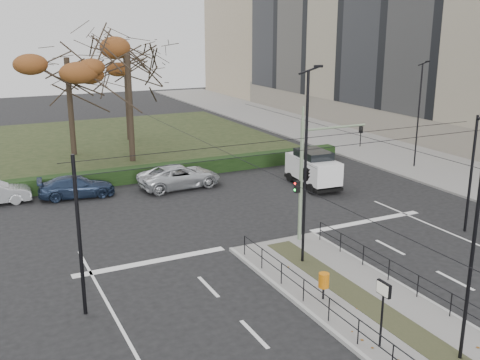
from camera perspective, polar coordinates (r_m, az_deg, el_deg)
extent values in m
plane|color=black|center=(23.67, 9.43, -10.34)|extent=(140.00, 140.00, 0.00)
cube|color=slate|center=(21.89, 13.32, -12.63)|extent=(4.40, 15.00, 0.14)
cube|color=slate|center=(50.77, 11.65, 3.70)|extent=(8.00, 90.00, 0.14)
cube|color=black|center=(50.62, -18.12, 3.19)|extent=(38.00, 26.00, 0.10)
cube|color=black|center=(37.64, -15.08, 0.02)|extent=(38.00, 1.00, 1.00)
cube|color=tan|center=(57.87, 19.00, 13.54)|extent=(12.00, 52.00, 18.00)
cube|color=black|center=(53.78, 14.35, 14.76)|extent=(0.10, 50.96, 14.76)
cylinder|color=black|center=(25.56, 0.47, -6.65)|extent=(0.04, 0.04, 0.90)
cylinder|color=black|center=(27.52, 8.15, -5.15)|extent=(0.04, 0.04, 0.90)
cylinder|color=black|center=(20.24, 9.08, -11.75)|extent=(0.04, 13.20, 0.04)
cylinder|color=black|center=(22.67, 17.70, -9.22)|extent=(0.04, 13.20, 0.04)
cylinder|color=black|center=(20.69, -16.01, -5.60)|extent=(0.14, 0.14, 6.00)
cylinder|color=black|center=(30.26, 22.42, 0.50)|extent=(0.14, 0.14, 6.00)
cylinder|color=black|center=(22.64, 8.58, 3.26)|extent=(20.00, 0.02, 0.02)
cylinder|color=black|center=(24.27, 5.90, 4.19)|extent=(20.00, 0.02, 0.02)
cylinder|color=black|center=(18.39, 4.87, -0.14)|extent=(0.02, 34.00, 0.02)
cylinder|color=black|center=(22.71, 20.20, 1.99)|extent=(0.02, 34.00, 0.02)
cylinder|color=gray|center=(26.69, 6.21, -0.18)|extent=(0.18, 0.18, 5.82)
cylinder|color=gray|center=(27.13, 9.57, 5.29)|extent=(3.58, 0.11, 0.11)
imported|color=black|center=(28.16, 12.13, 4.37)|extent=(0.19, 0.22, 1.01)
imported|color=black|center=(26.71, 6.68, 0.81)|extent=(0.74, 2.26, 0.90)
cube|color=black|center=(26.65, 5.83, -0.70)|extent=(0.25, 0.18, 0.56)
sphere|color=#FF0C0C|center=(26.55, 5.63, -0.38)|extent=(0.12, 0.12, 0.12)
sphere|color=#0CE533|center=(26.63, 5.62, -1.00)|extent=(0.12, 0.12, 0.12)
cylinder|color=black|center=(22.00, 8.46, -11.25)|extent=(0.08, 0.08, 0.51)
cylinder|color=#C2650B|center=(21.77, 8.51, -10.04)|extent=(0.41, 0.41, 0.56)
cylinder|color=black|center=(19.02, 14.21, -13.31)|extent=(0.08, 0.08, 2.18)
cube|color=black|center=(18.58, 14.41, -10.65)|extent=(0.11, 0.60, 0.46)
cube|color=silver|center=(18.54, 14.26, -10.70)|extent=(0.02, 0.52, 0.38)
cylinder|color=black|center=(18.05, 22.64, -6.00)|extent=(0.12, 0.12, 7.71)
cylinder|color=black|center=(23.84, 6.65, 0.98)|extent=(0.12, 0.12, 8.31)
cube|color=black|center=(23.39, 7.97, 11.38)|extent=(0.36, 0.15, 0.10)
cylinder|color=black|center=(42.55, 17.66, 6.20)|extent=(0.11, 0.11, 7.41)
cube|color=black|center=(42.43, 18.51, 11.35)|extent=(0.32, 0.13, 0.09)
imported|color=#1E2C46|center=(35.70, -16.26, -0.65)|extent=(4.70, 2.33, 1.31)
imported|color=#B8BCC0|center=(36.47, -6.14, 0.38)|extent=(5.48, 2.77, 1.49)
cube|color=white|center=(36.69, 7.43, 1.19)|extent=(2.15, 4.50, 1.42)
cube|color=black|center=(36.49, 7.47, 2.48)|extent=(1.86, 2.53, 0.66)
cube|color=black|center=(36.93, 7.38, -0.18)|extent=(2.19, 4.59, 0.18)
cylinder|color=black|center=(36.18, 9.77, -0.57)|extent=(0.27, 0.67, 0.66)
cylinder|color=black|center=(35.27, 7.22, -0.88)|extent=(0.27, 0.67, 0.66)
cylinder|color=black|center=(38.57, 7.52, 0.54)|extent=(0.27, 0.67, 0.66)
cylinder|color=black|center=(37.72, 5.08, 0.27)|extent=(0.27, 0.67, 0.66)
cylinder|color=black|center=(46.55, -16.85, 7.12)|extent=(0.44, 0.44, 7.66)
ellipsoid|color=brown|center=(46.18, -17.23, 11.82)|extent=(8.78, 8.78, 4.81)
cylinder|color=black|center=(51.46, -11.37, 8.58)|extent=(0.44, 0.44, 8.27)
cylinder|color=black|center=(43.18, -11.11, 7.13)|extent=(0.44, 0.44, 8.03)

